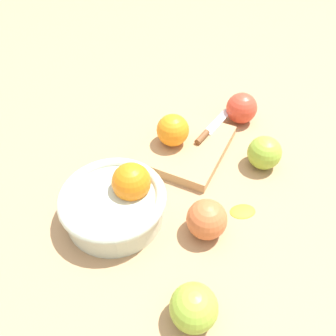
{
  "coord_description": "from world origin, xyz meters",
  "views": [
    {
      "loc": [
        -0.46,
        -0.08,
        0.54
      ],
      "look_at": [
        0.01,
        0.04,
        0.04
      ],
      "focal_mm": 36.5,
      "sensor_mm": 36.0,
      "label": 1
    }
  ],
  "objects_px": {
    "bowl": "(116,201)",
    "cutting_board": "(186,146)",
    "apple_front_right": "(242,108)",
    "apple_front_right_2": "(264,153)",
    "orange_on_board": "(173,130)",
    "apple_front_left": "(194,308)",
    "knife": "(209,130)",
    "apple_front_left_2": "(207,219)"
  },
  "relations": [
    {
      "from": "apple_front_right_2",
      "to": "bowl",
      "type": "bearing_deg",
      "value": 127.5
    },
    {
      "from": "bowl",
      "to": "apple_front_right_2",
      "type": "height_order",
      "value": "bowl"
    },
    {
      "from": "apple_front_right",
      "to": "orange_on_board",
      "type": "bearing_deg",
      "value": 136.35
    },
    {
      "from": "apple_front_left_2",
      "to": "orange_on_board",
      "type": "bearing_deg",
      "value": 28.18
    },
    {
      "from": "orange_on_board",
      "to": "apple_front_right_2",
      "type": "height_order",
      "value": "orange_on_board"
    },
    {
      "from": "cutting_board",
      "to": "apple_front_left_2",
      "type": "height_order",
      "value": "apple_front_left_2"
    },
    {
      "from": "bowl",
      "to": "orange_on_board",
      "type": "relative_size",
      "value": 2.77
    },
    {
      "from": "cutting_board",
      "to": "apple_front_right",
      "type": "distance_m",
      "value": 0.18
    },
    {
      "from": "knife",
      "to": "apple_front_right_2",
      "type": "bearing_deg",
      "value": -114.51
    },
    {
      "from": "orange_on_board",
      "to": "apple_front_left_2",
      "type": "distance_m",
      "value": 0.23
    },
    {
      "from": "apple_front_left_2",
      "to": "apple_front_right_2",
      "type": "distance_m",
      "value": 0.22
    },
    {
      "from": "apple_front_right_2",
      "to": "apple_front_left_2",
      "type": "bearing_deg",
      "value": 155.03
    },
    {
      "from": "orange_on_board",
      "to": "apple_front_right",
      "type": "height_order",
      "value": "orange_on_board"
    },
    {
      "from": "cutting_board",
      "to": "apple_front_left_2",
      "type": "bearing_deg",
      "value": -159.61
    },
    {
      "from": "cutting_board",
      "to": "knife",
      "type": "distance_m",
      "value": 0.07
    },
    {
      "from": "bowl",
      "to": "cutting_board",
      "type": "bearing_deg",
      "value": -23.8
    },
    {
      "from": "knife",
      "to": "apple_front_right_2",
      "type": "relative_size",
      "value": 2.07
    },
    {
      "from": "bowl",
      "to": "cutting_board",
      "type": "distance_m",
      "value": 0.23
    },
    {
      "from": "bowl",
      "to": "cutting_board",
      "type": "height_order",
      "value": "bowl"
    },
    {
      "from": "cutting_board",
      "to": "apple_front_right_2",
      "type": "xyz_separation_m",
      "value": [
        -0.01,
        -0.17,
        0.02
      ]
    },
    {
      "from": "knife",
      "to": "apple_front_right",
      "type": "bearing_deg",
      "value": -35.98
    },
    {
      "from": "bowl",
      "to": "apple_front_right_2",
      "type": "xyz_separation_m",
      "value": [
        0.2,
        -0.26,
        -0.0
      ]
    },
    {
      "from": "bowl",
      "to": "apple_front_left",
      "type": "height_order",
      "value": "bowl"
    },
    {
      "from": "cutting_board",
      "to": "knife",
      "type": "bearing_deg",
      "value": -41.37
    },
    {
      "from": "apple_front_left_2",
      "to": "apple_front_right",
      "type": "bearing_deg",
      "value": -5.27
    },
    {
      "from": "apple_front_left",
      "to": "apple_front_right",
      "type": "height_order",
      "value": "apple_front_right"
    },
    {
      "from": "bowl",
      "to": "knife",
      "type": "height_order",
      "value": "bowl"
    },
    {
      "from": "cutting_board",
      "to": "apple_front_right",
      "type": "height_order",
      "value": "apple_front_right"
    },
    {
      "from": "orange_on_board",
      "to": "apple_front_right_2",
      "type": "xyz_separation_m",
      "value": [
        -0.0,
        -0.2,
        -0.02
      ]
    },
    {
      "from": "knife",
      "to": "apple_front_left",
      "type": "distance_m",
      "value": 0.42
    },
    {
      "from": "bowl",
      "to": "knife",
      "type": "xyz_separation_m",
      "value": [
        0.26,
        -0.14,
        -0.01
      ]
    },
    {
      "from": "orange_on_board",
      "to": "apple_front_right",
      "type": "distance_m",
      "value": 0.21
    },
    {
      "from": "orange_on_board",
      "to": "apple_front_left_2",
      "type": "bearing_deg",
      "value": -151.82
    },
    {
      "from": "apple_front_right_2",
      "to": "apple_front_right",
      "type": "bearing_deg",
      "value": 22.45
    },
    {
      "from": "orange_on_board",
      "to": "knife",
      "type": "height_order",
      "value": "orange_on_board"
    },
    {
      "from": "cutting_board",
      "to": "apple_front_right_2",
      "type": "relative_size",
      "value": 2.85
    },
    {
      "from": "bowl",
      "to": "apple_front_left_2",
      "type": "height_order",
      "value": "bowl"
    },
    {
      "from": "orange_on_board",
      "to": "apple_front_right",
      "type": "xyz_separation_m",
      "value": [
        0.15,
        -0.14,
        -0.02
      ]
    },
    {
      "from": "orange_on_board",
      "to": "knife",
      "type": "distance_m",
      "value": 0.1
    },
    {
      "from": "cutting_board",
      "to": "knife",
      "type": "xyz_separation_m",
      "value": [
        0.05,
        -0.04,
        0.02
      ]
    },
    {
      "from": "cutting_board",
      "to": "apple_front_left",
      "type": "height_order",
      "value": "apple_front_left"
    },
    {
      "from": "orange_on_board",
      "to": "apple_front_right_2",
      "type": "bearing_deg",
      "value": -90.33
    }
  ]
}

